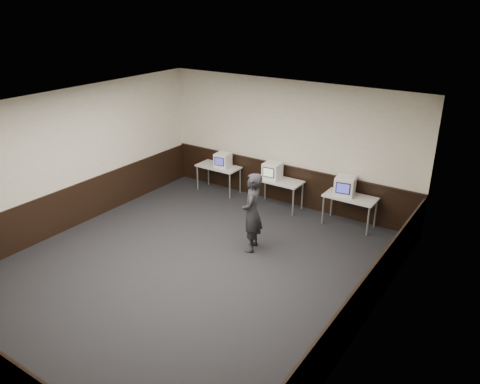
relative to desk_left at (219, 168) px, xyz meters
The scene contains 16 objects.
floor 4.13m from the desk_left, 62.18° to the right, with size 8.00×8.00×0.00m, color black.
ceiling 4.79m from the desk_left, 62.18° to the right, with size 8.00×8.00×0.00m, color white.
back_wall 2.15m from the desk_left, 11.89° to the left, with size 7.00×7.00×0.00m, color beige.
left_wall 4.05m from the desk_left, 113.96° to the right, with size 8.00×8.00×0.00m, color beige.
right_wall 6.56m from the desk_left, 33.69° to the right, with size 8.00×8.00×0.00m, color beige.
wainscot_back 1.95m from the desk_left, 11.31° to the left, with size 6.98×0.04×1.00m, color black.
wainscot_left 3.94m from the desk_left, 113.70° to the right, with size 0.04×7.98×1.00m, color black.
wainscot_right 6.48m from the desk_left, 33.79° to the right, with size 0.04×7.98×1.00m, color black.
wainscot_rail 1.96m from the desk_left, 10.73° to the left, with size 6.98×0.06×0.04m, color black.
desk_left is the anchor object (origin of this frame).
desk_center 1.90m from the desk_left, ahead, with size 1.20×0.60×0.75m.
desk_right 3.80m from the desk_left, ahead, with size 1.20×0.60×0.75m.
emac_left 0.30m from the desk_left, ahead, with size 0.43×0.45×0.38m.
emac_center 1.72m from the desk_left, ahead, with size 0.44×0.47×0.42m.
emac_right 3.65m from the desk_left, ahead, with size 0.52×0.54×0.44m.
person 3.36m from the desk_left, 41.56° to the right, with size 0.63×0.42×1.73m, color black.
Camera 1 is at (5.32, -6.10, 5.03)m, focal length 35.00 mm.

